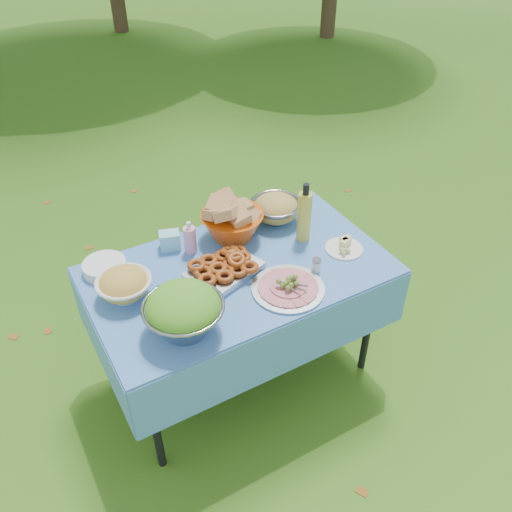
{
  "coord_description": "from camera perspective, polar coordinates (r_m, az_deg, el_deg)",
  "views": [
    {
      "loc": [
        -0.95,
        -1.82,
        2.46
      ],
      "look_at": [
        0.1,
        0.0,
        0.81
      ],
      "focal_mm": 38.0,
      "sensor_mm": 36.0,
      "label": 1
    }
  ],
  "objects": [
    {
      "name": "plate_stack",
      "position": [
        2.74,
        -15.64,
        -1.1
      ],
      "size": [
        0.23,
        0.23,
        0.05
      ],
      "primitive_type": "cylinder",
      "rotation": [
        0.0,
        0.0,
        -0.09
      ],
      "color": "silver",
      "rests_on": "picnic_table"
    },
    {
      "name": "pasta_bowl_white",
      "position": [
        2.54,
        -13.73,
        -2.92
      ],
      "size": [
        0.31,
        0.31,
        0.14
      ],
      "primitive_type": null,
      "rotation": [
        0.0,
        0.0,
        -0.26
      ],
      "color": "silver",
      "rests_on": "picnic_table"
    },
    {
      "name": "shaker",
      "position": [
        2.65,
        6.38,
        -0.94
      ],
      "size": [
        0.05,
        0.05,
        0.07
      ],
      "primitive_type": "cylinder",
      "rotation": [
        0.0,
        0.0,
        0.05
      ],
      "color": "silver",
      "rests_on": "picnic_table"
    },
    {
      "name": "pasta_bowl_steel",
      "position": [
        2.97,
        2.11,
        5.08
      ],
      "size": [
        0.29,
        0.29,
        0.15
      ],
      "primitive_type": null,
      "rotation": [
        0.0,
        0.0,
        0.07
      ],
      "color": "gray",
      "rests_on": "picnic_table"
    },
    {
      "name": "charcuterie_platter",
      "position": [
        2.53,
        3.41,
        -2.88
      ],
      "size": [
        0.36,
        0.36,
        0.08
      ],
      "primitive_type": "cylinder",
      "rotation": [
        0.0,
        0.0,
        0.04
      ],
      "color": "#B6BABD",
      "rests_on": "picnic_table"
    },
    {
      "name": "cheese_plate",
      "position": [
        2.81,
        9.28,
        1.14
      ],
      "size": [
        0.25,
        0.25,
        0.05
      ],
      "primitive_type": "cylinder",
      "rotation": [
        0.0,
        0.0,
        -0.36
      ],
      "color": "silver",
      "rests_on": "picnic_table"
    },
    {
      "name": "picnic_table",
      "position": [
        2.92,
        -1.66,
        -7.14
      ],
      "size": [
        1.46,
        0.86,
        0.76
      ],
      "primitive_type": "cube",
      "color": "#7CB2EE",
      "rests_on": "ground"
    },
    {
      "name": "sanitizer_bottle",
      "position": [
        2.74,
        -6.99,
        1.98
      ],
      "size": [
        0.08,
        0.08,
        0.18
      ],
      "primitive_type": "cylinder",
      "rotation": [
        0.0,
        0.0,
        -0.38
      ],
      "color": "pink",
      "rests_on": "picnic_table"
    },
    {
      "name": "ground",
      "position": [
        3.21,
        -1.53,
        -11.91
      ],
      "size": [
        80.0,
        80.0,
        0.0
      ],
      "primitive_type": "plane",
      "color": "#193B0A",
      "rests_on": "ground"
    },
    {
      "name": "wipes_box",
      "position": [
        2.81,
        -9.06,
        1.64
      ],
      "size": [
        0.12,
        0.1,
        0.09
      ],
      "primitive_type": "cube",
      "rotation": [
        0.0,
        0.0,
        -0.3
      ],
      "color": "#88D2E3",
      "rests_on": "picnic_table"
    },
    {
      "name": "fried_tray",
      "position": [
        2.61,
        -3.42,
        -1.29
      ],
      "size": [
        0.4,
        0.33,
        0.08
      ],
      "primitive_type": "cube",
      "rotation": [
        0.0,
        0.0,
        0.31
      ],
      "color": "silver",
      "rests_on": "picnic_table"
    },
    {
      "name": "oil_bottle",
      "position": [
        2.78,
        5.13,
        4.63
      ],
      "size": [
        0.08,
        0.08,
        0.33
      ],
      "primitive_type": "cylinder",
      "rotation": [
        0.0,
        0.0,
        0.17
      ],
      "color": "gold",
      "rests_on": "picnic_table"
    },
    {
      "name": "bread_bowl",
      "position": [
        2.82,
        -2.53,
        3.86
      ],
      "size": [
        0.44,
        0.44,
        0.22
      ],
      "primitive_type": null,
      "rotation": [
        0.0,
        0.0,
        -0.43
      ],
      "color": "#CC4A0C",
      "rests_on": "picnic_table"
    },
    {
      "name": "salad_bowl",
      "position": [
        2.3,
        -7.64,
        -5.75
      ],
      "size": [
        0.44,
        0.44,
        0.23
      ],
      "primitive_type": null,
      "rotation": [
        0.0,
        0.0,
        0.32
      ],
      "color": "gray",
      "rests_on": "picnic_table"
    }
  ]
}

